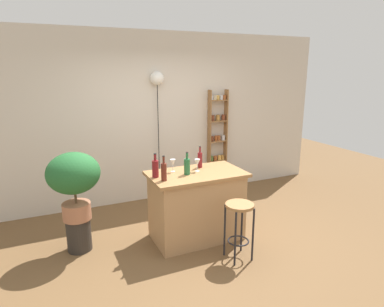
{
  "coord_description": "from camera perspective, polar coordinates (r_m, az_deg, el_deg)",
  "views": [
    {
      "loc": [
        -1.75,
        -3.39,
        2.2
      ],
      "look_at": [
        0.05,
        0.55,
        1.1
      ],
      "focal_mm": 31.22,
      "sensor_mm": 36.0,
      "label": 1
    }
  ],
  "objects": [
    {
      "name": "ground",
      "position": [
        4.4,
        2.47,
        -15.74
      ],
      "size": [
        12.0,
        12.0,
        0.0
      ],
      "primitive_type": "plane",
      "color": "brown"
    },
    {
      "name": "back_wall",
      "position": [
        5.67,
        -6.37,
        6.07
      ],
      "size": [
        6.4,
        0.1,
        2.8
      ],
      "primitive_type": "cube",
      "color": "beige",
      "rests_on": "ground"
    },
    {
      "name": "kitchen_counter",
      "position": [
        4.44,
        0.76,
        -8.85
      ],
      "size": [
        1.23,
        0.71,
        0.91
      ],
      "color": "tan",
      "rests_on": "ground"
    },
    {
      "name": "bar_stool",
      "position": [
        3.99,
        8.07,
        -10.89
      ],
      "size": [
        0.33,
        0.33,
        0.69
      ],
      "color": "black",
      "rests_on": "ground"
    },
    {
      "name": "spice_shelf",
      "position": [
        6.08,
        4.37,
        2.41
      ],
      "size": [
        0.35,
        0.12,
        1.85
      ],
      "color": "olive",
      "rests_on": "ground"
    },
    {
      "name": "plant_stool",
      "position": [
        4.49,
        -18.75,
        -12.92
      ],
      "size": [
        0.3,
        0.3,
        0.42
      ],
      "primitive_type": "cylinder",
      "color": "#2D2823",
      "rests_on": "ground"
    },
    {
      "name": "potted_plant",
      "position": [
        4.21,
        -19.55,
        -3.92
      ],
      "size": [
        0.63,
        0.56,
        0.84
      ],
      "color": "#A86B4C",
      "rests_on": "plant_stool"
    },
    {
      "name": "bottle_soda_blue",
      "position": [
        4.1,
        -6.28,
        -2.51
      ],
      "size": [
        0.08,
        0.08,
        0.3
      ],
      "color": "maroon",
      "rests_on": "kitchen_counter"
    },
    {
      "name": "bottle_olive_oil",
      "position": [
        4.48,
        1.36,
        -1.03
      ],
      "size": [
        0.06,
        0.06,
        0.29
      ],
      "color": "maroon",
      "rests_on": "kitchen_counter"
    },
    {
      "name": "bottle_spirits_clear",
      "position": [
        4.18,
        -0.86,
        -2.15
      ],
      "size": [
        0.08,
        0.08,
        0.29
      ],
      "color": "#236638",
      "rests_on": "kitchen_counter"
    },
    {
      "name": "bottle_vinegar",
      "position": [
        3.96,
        -4.83,
        -3.04
      ],
      "size": [
        0.07,
        0.07,
        0.31
      ],
      "color": "#5B2319",
      "rests_on": "kitchen_counter"
    },
    {
      "name": "wine_glass_left",
      "position": [
        4.3,
        0.92,
        -1.57
      ],
      "size": [
        0.07,
        0.07,
        0.16
      ],
      "color": "silver",
      "rests_on": "kitchen_counter"
    },
    {
      "name": "wine_glass_center",
      "position": [
        4.3,
        -3.3,
        -1.61
      ],
      "size": [
        0.07,
        0.07,
        0.16
      ],
      "color": "silver",
      "rests_on": "kitchen_counter"
    },
    {
      "name": "pendant_globe_light",
      "position": [
        5.52,
        -5.99,
        12.42
      ],
      "size": [
        0.22,
        0.22,
        2.17
      ],
      "color": "black",
      "rests_on": "ground"
    }
  ]
}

